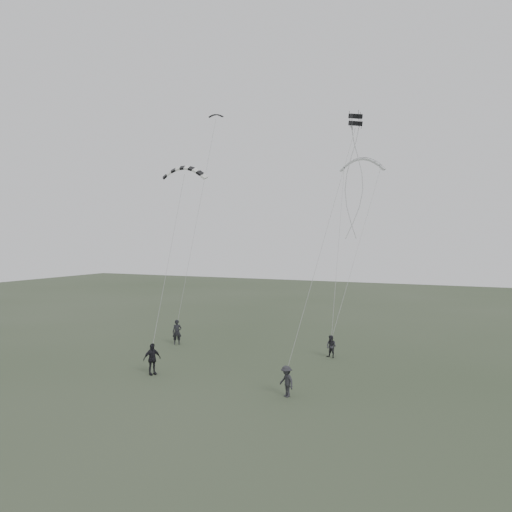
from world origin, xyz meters
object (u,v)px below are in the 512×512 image
at_px(flyer_center, 152,359).
at_px(kite_box, 355,120).
at_px(flyer_right, 331,347).
at_px(kite_pale_large, 362,159).
at_px(kite_dark_small, 216,115).
at_px(kite_striped, 185,168).
at_px(flyer_left, 177,332).
at_px(flyer_far, 287,381).

bearing_deg(flyer_center, kite_box, -35.10).
bearing_deg(kite_box, flyer_right, 85.58).
distance_m(flyer_center, kite_pale_large, 23.17).
bearing_deg(kite_dark_small, kite_box, -44.67).
height_order(flyer_center, kite_striped, kite_striped).
relative_size(flyer_center, kite_box, 2.73).
distance_m(flyer_right, flyer_center, 12.67).
xyz_separation_m(flyer_center, kite_box, (11.44, 5.40, 14.86)).
bearing_deg(kite_dark_small, flyer_left, -106.82).
bearing_deg(flyer_center, flyer_left, 53.10).
relative_size(flyer_far, kite_dark_small, 1.30).
relative_size(flyer_left, flyer_right, 1.24).
distance_m(kite_dark_small, kite_pale_large, 13.71).
relative_size(flyer_center, kite_dark_small, 1.53).
relative_size(flyer_center, kite_pale_large, 0.53).
bearing_deg(flyer_right, flyer_center, -117.03).
bearing_deg(kite_dark_small, flyer_right, -37.00).
relative_size(flyer_left, kite_dark_small, 1.54).
bearing_deg(kite_striped, kite_dark_small, 77.93).
xyz_separation_m(flyer_left, flyer_right, (12.54, 0.74, -0.19)).
bearing_deg(kite_box, kite_striped, 134.09).
bearing_deg(flyer_far, flyer_left, 178.87).
xyz_separation_m(flyer_center, kite_dark_small, (-3.25, 14.15, 18.63)).
distance_m(flyer_right, flyer_far, 9.53).
bearing_deg(kite_pale_large, flyer_left, -156.42).
bearing_deg(kite_striped, flyer_center, -96.02).
bearing_deg(flyer_center, flyer_right, -15.54).
relative_size(kite_dark_small, kite_pale_large, 0.35).
relative_size(flyer_right, kite_striped, 0.48).
xyz_separation_m(flyer_center, kite_striped, (-1.99, 6.97, 12.90)).
bearing_deg(kite_dark_small, kite_pale_large, -6.88).
xyz_separation_m(flyer_right, kite_pale_large, (0.60, 6.80, 14.25)).
bearing_deg(kite_dark_small, flyer_far, -63.69).
relative_size(flyer_center, flyer_far, 1.17).
bearing_deg(kite_box, flyer_far, -149.57).
bearing_deg(flyer_center, kite_dark_small, 42.56).
bearing_deg(flyer_far, kite_pale_large, 122.13).
xyz_separation_m(flyer_far, kite_striped, (-11.21, 7.57, 13.04)).
distance_m(kite_striped, kite_box, 13.66).
height_order(flyer_center, kite_box, kite_box).
distance_m(flyer_right, kite_dark_small, 23.04).
height_order(kite_dark_small, kite_pale_large, kite_dark_small).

